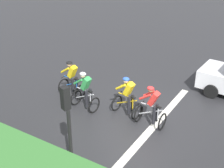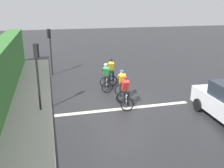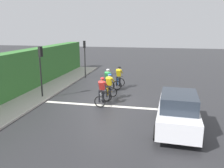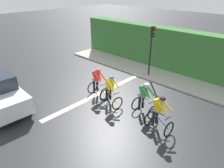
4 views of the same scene
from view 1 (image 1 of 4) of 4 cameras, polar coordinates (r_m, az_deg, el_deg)
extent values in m
plane|color=#28282B|center=(12.94, 4.21, -6.53)|extent=(80.00, 80.00, 0.00)
cube|color=silver|center=(12.68, 7.20, -7.46)|extent=(7.00, 0.30, 0.01)
torus|color=black|center=(14.97, -8.49, -0.30)|extent=(0.68, 0.11, 0.68)
torus|color=black|center=(14.34, -5.55, -1.41)|extent=(0.68, 0.11, 0.68)
cylinder|color=#1E59B2|center=(14.53, -7.11, 0.03)|extent=(0.12, 0.99, 0.51)
cylinder|color=#1E59B2|center=(14.33, -6.22, -0.21)|extent=(0.04, 0.04, 0.55)
cylinder|color=#1E59B2|center=(14.44, -7.32, 1.06)|extent=(0.10, 0.72, 0.04)
cube|color=black|center=(14.20, -6.28, 0.85)|extent=(0.12, 0.23, 0.04)
cylinder|color=black|center=(14.68, -8.34, 1.33)|extent=(0.42, 0.06, 0.03)
cube|color=yellow|center=(14.20, -6.95, 2.15)|extent=(0.33, 0.43, 0.57)
sphere|color=tan|center=(14.17, -7.48, 3.44)|extent=(0.20, 0.20, 0.20)
ellipsoid|color=black|center=(14.14, -7.49, 3.69)|extent=(0.26, 0.30, 0.14)
cylinder|color=black|center=(14.34, -6.83, -0.43)|extent=(0.12, 0.12, 0.74)
cylinder|color=black|center=(14.49, -6.19, -0.08)|extent=(0.12, 0.12, 0.74)
cylinder|color=yellow|center=(14.25, -8.24, 2.40)|extent=(0.13, 0.48, 0.37)
cylinder|color=yellow|center=(14.46, -7.37, 2.84)|extent=(0.13, 0.48, 0.37)
torus|color=black|center=(13.92, -6.32, -2.38)|extent=(0.68, 0.13, 0.68)
torus|color=black|center=(13.31, -3.14, -3.73)|extent=(0.68, 0.13, 0.68)
cylinder|color=silver|center=(13.49, -4.81, -2.12)|extent=(0.15, 0.99, 0.51)
cylinder|color=silver|center=(13.29, -3.83, -2.43)|extent=(0.04, 0.04, 0.55)
cylinder|color=silver|center=(13.39, -5.01, -1.03)|extent=(0.12, 0.71, 0.04)
cube|color=black|center=(13.15, -3.87, -1.31)|extent=(0.12, 0.23, 0.04)
cylinder|color=black|center=(13.62, -6.11, -0.68)|extent=(0.42, 0.08, 0.03)
cube|color=green|center=(13.13, -4.58, 0.10)|extent=(0.34, 0.44, 0.57)
sphere|color=beige|center=(13.09, -5.13, 1.50)|extent=(0.20, 0.20, 0.20)
ellipsoid|color=silver|center=(13.06, -5.14, 1.78)|extent=(0.27, 0.30, 0.14)
cylinder|color=black|center=(13.30, -4.50, -2.66)|extent=(0.12, 0.12, 0.74)
cylinder|color=black|center=(13.45, -3.82, -2.26)|extent=(0.12, 0.12, 0.74)
cylinder|color=green|center=(13.18, -5.97, 0.41)|extent=(0.14, 0.48, 0.37)
cylinder|color=green|center=(13.39, -5.04, 0.90)|extent=(0.14, 0.48, 0.37)
torus|color=black|center=(13.44, 0.83, -3.36)|extent=(0.68, 0.16, 0.68)
torus|color=black|center=(12.91, 4.34, -4.83)|extent=(0.68, 0.16, 0.68)
cylinder|color=gold|center=(13.04, 2.57, -3.14)|extent=(0.19, 0.98, 0.51)
cylinder|color=gold|center=(12.87, 3.65, -3.49)|extent=(0.04, 0.04, 0.55)
cylinder|color=gold|center=(12.93, 2.42, -2.02)|extent=(0.15, 0.71, 0.04)
cube|color=black|center=(12.72, 3.69, -2.34)|extent=(0.13, 0.23, 0.04)
cylinder|color=black|center=(13.14, 1.18, -1.63)|extent=(0.42, 0.09, 0.03)
cube|color=yellow|center=(12.69, 2.99, -0.87)|extent=(0.36, 0.45, 0.57)
sphere|color=beige|center=(12.63, 2.47, 0.58)|extent=(0.20, 0.20, 0.20)
ellipsoid|color=#264CB2|center=(12.60, 2.48, 0.86)|extent=(0.28, 0.31, 0.14)
cylinder|color=black|center=(12.86, 2.96, -3.71)|extent=(0.12, 0.12, 0.74)
cylinder|color=black|center=(13.03, 3.60, -3.30)|extent=(0.12, 0.12, 0.74)
cylinder|color=yellow|center=(12.70, 1.54, -0.53)|extent=(0.16, 0.49, 0.37)
cylinder|color=yellow|center=(12.93, 2.42, -0.03)|extent=(0.16, 0.49, 0.37)
torus|color=black|center=(12.79, 4.67, -5.19)|extent=(0.68, 0.09, 0.68)
torus|color=black|center=(12.42, 8.79, -6.54)|extent=(0.68, 0.09, 0.68)
cylinder|color=silver|center=(12.46, 6.76, -4.89)|extent=(0.08, 0.99, 0.51)
cylinder|color=silver|center=(12.34, 8.03, -5.20)|extent=(0.04, 0.04, 0.55)
cylinder|color=silver|center=(12.34, 6.62, -3.74)|extent=(0.07, 0.72, 0.04)
cube|color=black|center=(12.18, 8.12, -4.03)|extent=(0.11, 0.22, 0.04)
cylinder|color=black|center=(12.49, 5.17, -3.38)|extent=(0.42, 0.05, 0.03)
cube|color=red|center=(12.11, 7.35, -2.54)|extent=(0.31, 0.42, 0.57)
sphere|color=#9E7051|center=(12.02, 6.78, -1.06)|extent=(0.20, 0.20, 0.20)
ellipsoid|color=red|center=(11.98, 6.80, -0.76)|extent=(0.25, 0.29, 0.14)
cylinder|color=black|center=(12.30, 7.34, -5.49)|extent=(0.12, 0.12, 0.74)
cylinder|color=black|center=(12.49, 7.84, -4.99)|extent=(0.12, 0.12, 0.74)
cylinder|color=red|center=(12.07, 5.81, -2.27)|extent=(0.11, 0.48, 0.37)
cylinder|color=red|center=(12.32, 6.52, -1.66)|extent=(0.11, 0.48, 0.37)
cylinder|color=black|center=(15.04, 17.01, -1.20)|extent=(0.25, 0.65, 0.64)
cylinder|color=black|center=(16.50, 18.91, 1.07)|extent=(0.25, 0.65, 0.64)
cube|color=#EAEACC|center=(15.30, 15.06, 1.58)|extent=(0.28, 0.09, 0.16)
cube|color=#EAEACC|center=(16.19, 16.35, 2.85)|extent=(0.28, 0.09, 0.16)
cylinder|color=black|center=(9.32, -7.18, -11.67)|extent=(0.10, 0.10, 2.70)
cube|color=black|center=(8.46, -8.18, -2.46)|extent=(0.26, 0.26, 0.64)
sphere|color=red|center=(8.45, -8.66, -0.99)|extent=(0.11, 0.11, 0.11)
sphere|color=orange|center=(8.54, -8.56, -2.17)|extent=(0.11, 0.11, 0.11)
sphere|color=green|center=(8.64, -8.47, -3.33)|extent=(0.11, 0.11, 0.11)
camera|label=2|loc=(9.64, 77.08, -6.84)|focal=40.59mm
camera|label=3|loc=(15.76, 63.59, 2.28)|focal=37.26mm
camera|label=4|loc=(20.25, -4.00, 22.85)|focal=33.09mm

